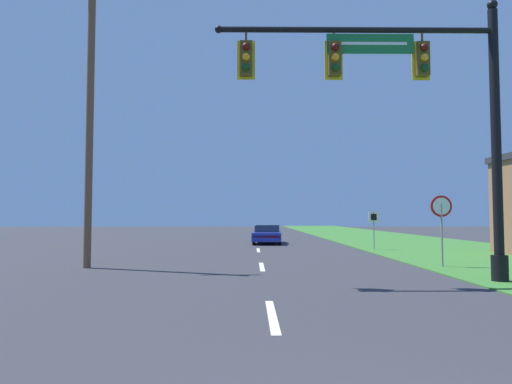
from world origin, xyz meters
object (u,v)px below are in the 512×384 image
object	(u,v)px
stop_sign	(441,215)
route_sign_post	(374,222)
car_ahead	(267,234)
utility_pole_near	(90,110)
signal_mast	(420,105)

from	to	relation	value
stop_sign	route_sign_post	size ratio (longest dim) A/B	1.23
car_ahead	utility_pole_near	size ratio (longest dim) A/B	0.44
route_sign_post	signal_mast	bearing A→B (deg)	-99.02
stop_sign	car_ahead	bearing A→B (deg)	111.42
car_ahead	route_sign_post	xyz separation A→B (m)	(5.50, -6.11, 0.92)
stop_sign	utility_pole_near	distance (m)	13.05
stop_sign	route_sign_post	bearing A→B (deg)	91.13
signal_mast	route_sign_post	bearing A→B (deg)	80.98
signal_mast	route_sign_post	xyz separation A→B (m)	(1.90, 11.97, -3.35)
signal_mast	route_sign_post	size ratio (longest dim) A/B	3.95
stop_sign	signal_mast	bearing A→B (deg)	-119.52
signal_mast	car_ahead	size ratio (longest dim) A/B	1.68
stop_sign	utility_pole_near	xyz separation A→B (m)	(-12.50, 0.05, 3.73)
utility_pole_near	route_sign_post	bearing A→B (deg)	33.86
signal_mast	stop_sign	bearing A→B (deg)	60.48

